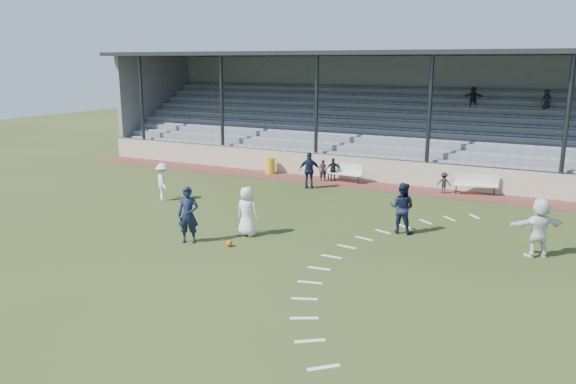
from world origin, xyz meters
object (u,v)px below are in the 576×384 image
object	(u,v)px
football	(229,243)
trash_bin	(270,166)
player_white_lead	(247,211)
player_navy_lead	(188,215)
bench_left	(344,171)
bench_right	(476,182)

from	to	relation	value
football	trash_bin	bearing A→B (deg)	112.53
player_white_lead	player_navy_lead	size ratio (longest dim) A/B	0.91
bench_left	player_white_lead	bearing A→B (deg)	-83.49
bench_right	trash_bin	world-z (taller)	bench_right
football	bench_left	bearing A→B (deg)	91.89
football	player_white_lead	bearing A→B (deg)	94.47
bench_left	bench_right	xyz separation A→B (m)	(6.50, 0.17, 0.00)
trash_bin	player_navy_lead	bearing A→B (deg)	-74.27
player_white_lead	player_navy_lead	bearing A→B (deg)	51.15
bench_left	bench_right	distance (m)	6.51
bench_right	player_white_lead	size ratio (longest dim) A/B	1.14
bench_right	football	distance (m)	13.12
trash_bin	player_navy_lead	xyz separation A→B (m)	(3.33, -11.82, 0.52)
bench_left	trash_bin	size ratio (longest dim) A/B	2.32
player_navy_lead	bench_right	bearing A→B (deg)	34.55
player_white_lead	player_navy_lead	world-z (taller)	player_navy_lead
trash_bin	player_white_lead	world-z (taller)	player_white_lead
trash_bin	bench_left	bearing A→B (deg)	-1.98
trash_bin	player_white_lead	distance (m)	11.26
bench_right	player_navy_lead	size ratio (longest dim) A/B	1.04
player_navy_lead	football	bearing A→B (deg)	-13.22
football	player_navy_lead	xyz separation A→B (m)	(-1.47, -0.25, 0.87)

